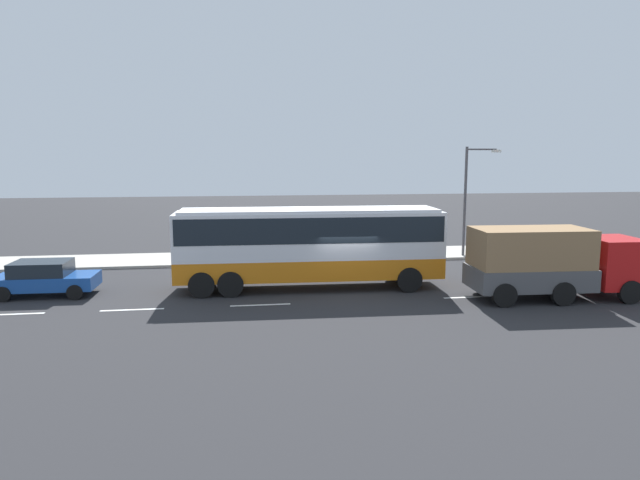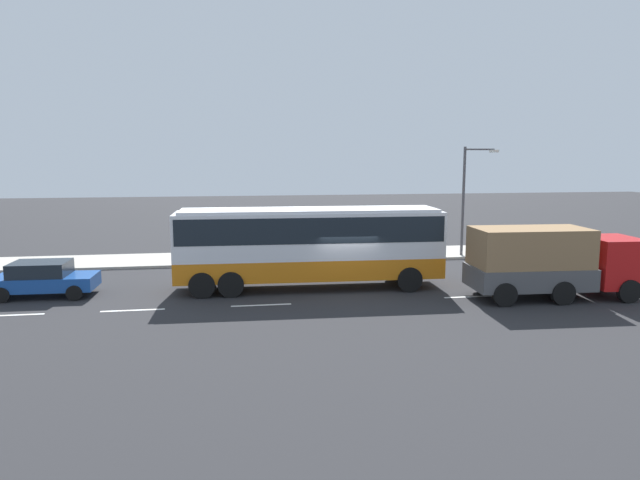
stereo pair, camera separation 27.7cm
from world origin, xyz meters
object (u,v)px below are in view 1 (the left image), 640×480
object	(u,v)px
coach_bus	(309,239)
car_silver_hatch	(562,262)
pedestrian_at_crossing	(292,238)
car_blue_saloon	(45,277)
street_lamp	(469,192)
pedestrian_near_curb	(387,241)
cargo_truck	(552,261)

from	to	relation	value
coach_bus	car_silver_hatch	distance (m)	12.41
coach_bus	pedestrian_at_crossing	xyz separation A→B (m)	(-0.03, 7.89, -1.11)
car_blue_saloon	street_lamp	bearing A→B (deg)	17.14
pedestrian_near_curb	street_lamp	bearing A→B (deg)	125.04
coach_bus	car_silver_hatch	size ratio (longest dim) A/B	2.53
car_silver_hatch	street_lamp	distance (m)	7.21
pedestrian_near_curb	pedestrian_at_crossing	distance (m)	5.50
pedestrian_at_crossing	car_silver_hatch	bearing A→B (deg)	-18.96
car_silver_hatch	street_lamp	world-z (taller)	street_lamp
car_blue_saloon	pedestrian_near_curb	distance (m)	17.75
pedestrian_at_crossing	street_lamp	xyz separation A→B (m)	(10.13, -1.53, 2.71)
coach_bus	car_blue_saloon	size ratio (longest dim) A/B	2.84
cargo_truck	pedestrian_at_crossing	xyz separation A→B (m)	(-9.76, 11.12, -0.48)
pedestrian_near_curb	coach_bus	bearing A→B (deg)	-2.01
car_silver_hatch	pedestrian_at_crossing	distance (m)	14.56
coach_bus	pedestrian_at_crossing	size ratio (longest dim) A/B	7.03
street_lamp	car_silver_hatch	bearing A→B (deg)	-70.07
cargo_truck	pedestrian_at_crossing	distance (m)	14.81
car_blue_saloon	pedestrian_at_crossing	distance (m)	13.61
coach_bus	street_lamp	size ratio (longest dim) A/B	1.89
coach_bus	car_blue_saloon	distance (m)	11.41
car_silver_hatch	pedestrian_near_curb	bearing A→B (deg)	141.39
pedestrian_near_curb	car_blue_saloon	bearing A→B (deg)	-32.35
car_silver_hatch	cargo_truck	bearing A→B (deg)	-123.70
car_blue_saloon	pedestrian_near_curb	world-z (taller)	pedestrian_near_curb
coach_bus	car_silver_hatch	bearing A→B (deg)	2.68
coach_bus	car_silver_hatch	xyz separation A→B (m)	(12.33, 0.21, -1.41)
coach_bus	car_blue_saloon	xyz separation A→B (m)	(-11.31, 0.29, -1.44)
car_silver_hatch	street_lamp	bearing A→B (deg)	113.29
cargo_truck	car_silver_hatch	bearing A→B (deg)	55.56
cargo_truck	car_blue_saloon	world-z (taller)	cargo_truck
pedestrian_near_curb	street_lamp	xyz separation A→B (m)	(4.80, -0.17, 2.80)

